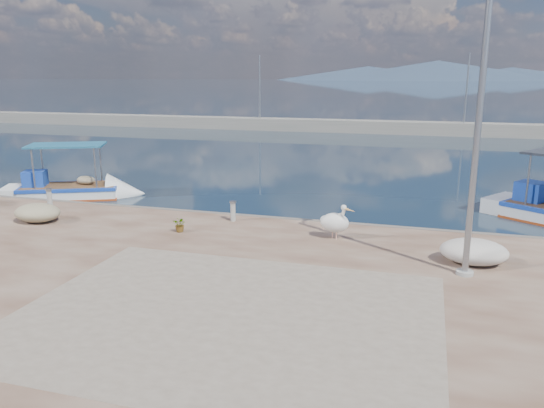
{
  "coord_description": "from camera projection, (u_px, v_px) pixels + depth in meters",
  "views": [
    {
      "loc": [
        4.91,
        -12.83,
        5.52
      ],
      "look_at": [
        0.0,
        3.8,
        1.3
      ],
      "focal_mm": 35.0,
      "sensor_mm": 36.0,
      "label": 1
    }
  ],
  "objects": [
    {
      "name": "ground",
      "position": [
        233.0,
        281.0,
        14.61
      ],
      "size": [
        1400.0,
        1400.0,
        0.0
      ],
      "primitive_type": "plane",
      "color": "#162635",
      "rests_on": "ground"
    },
    {
      "name": "quay",
      "position": [
        108.0,
        396.0,
        8.96
      ],
      "size": [
        44.0,
        22.0,
        0.5
      ],
      "primitive_type": "cube",
      "color": "#533524",
      "rests_on": "ground"
    },
    {
      "name": "quay_patch",
      "position": [
        227.0,
        314.0,
        11.42
      ],
      "size": [
        9.0,
        7.0,
        0.01
      ],
      "primitive_type": "cube",
      "color": "gray",
      "rests_on": "quay"
    },
    {
      "name": "breakwater",
      "position": [
        377.0,
        127.0,
        51.74
      ],
      "size": [
        120.0,
        2.2,
        7.5
      ],
      "color": "gray",
      "rests_on": "ground"
    },
    {
      "name": "mountains",
      "position": [
        432.0,
        72.0,
        616.85
      ],
      "size": [
        370.0,
        280.0,
        22.0
      ],
      "color": "#28384C",
      "rests_on": "ground"
    },
    {
      "name": "boat_left",
      "position": [
        69.0,
        193.0,
        24.53
      ],
      "size": [
        6.28,
        4.32,
        2.89
      ],
      "rotation": [
        0.0,
        0.0,
        0.44
      ],
      "color": "white",
      "rests_on": "ground"
    },
    {
      "name": "pelican",
      "position": [
        335.0,
        222.0,
        16.6
      ],
      "size": [
        1.2,
        0.86,
        1.15
      ],
      "rotation": [
        0.0,
        0.0,
        -0.43
      ],
      "color": "tan",
      "rests_on": "quay"
    },
    {
      "name": "lamp_post",
      "position": [
        476.0,
        148.0,
        12.97
      ],
      "size": [
        0.44,
        0.96,
        7.0
      ],
      "color": "gray",
      "rests_on": "quay"
    },
    {
      "name": "bollard_near",
      "position": [
        233.0,
        210.0,
        18.68
      ],
      "size": [
        0.24,
        0.24,
        0.72
      ],
      "color": "gray",
      "rests_on": "quay"
    },
    {
      "name": "bollard_far",
      "position": [
        49.0,
        198.0,
        20.4
      ],
      "size": [
        0.26,
        0.26,
        0.79
      ],
      "color": "gray",
      "rests_on": "quay"
    },
    {
      "name": "potted_plant",
      "position": [
        180.0,
        224.0,
        17.4
      ],
      "size": [
        0.47,
        0.41,
        0.5
      ],
      "primitive_type": "imported",
      "rotation": [
        0.0,
        0.0,
        -0.05
      ],
      "color": "#33722D",
      "rests_on": "quay"
    },
    {
      "name": "net_pile_d",
      "position": [
        474.0,
        252.0,
        14.46
      ],
      "size": [
        1.8,
        1.35,
        0.68
      ],
      "primitive_type": "ellipsoid",
      "color": "beige",
      "rests_on": "quay"
    },
    {
      "name": "net_pile_b",
      "position": [
        37.0,
        213.0,
        18.61
      ],
      "size": [
        1.65,
        1.28,
        0.64
      ],
      "primitive_type": "ellipsoid",
      "color": "#BCB28B",
      "rests_on": "quay"
    }
  ]
}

